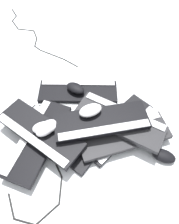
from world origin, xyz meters
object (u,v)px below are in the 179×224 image
at_px(keyboard_0, 119,128).
at_px(keyboard_7, 102,122).
at_px(mouse_1, 90,110).
at_px(mouse_2, 155,117).
at_px(keyboard_5, 38,139).
at_px(mouse_4, 164,156).
at_px(mouse_0, 76,88).
at_px(keyboard_2, 57,137).
at_px(keyboard_4, 120,120).
at_px(keyboard_6, 40,132).
at_px(mouse_6, 46,128).
at_px(mouse_3, 12,121).
at_px(keyboard_3, 124,135).
at_px(keyboard_1, 78,91).
at_px(mouse_5, 44,128).

height_order(keyboard_0, keyboard_7, keyboard_7).
bearing_deg(mouse_1, mouse_2, -16.30).
relative_size(keyboard_5, mouse_4, 4.15).
bearing_deg(keyboard_0, mouse_1, -175.46).
bearing_deg(mouse_0, keyboard_2, -72.77).
height_order(keyboard_0, mouse_1, mouse_1).
xyz_separation_m(keyboard_4, keyboard_7, (-0.08, -0.04, 0.03)).
xyz_separation_m(mouse_0, mouse_4, (0.49, -0.29, -0.03)).
relative_size(keyboard_6, mouse_0, 4.21).
height_order(mouse_1, mouse_6, mouse_1).
distance_m(keyboard_6, mouse_6, 0.05).
relative_size(keyboard_4, mouse_3, 4.22).
bearing_deg(mouse_0, keyboard_6, -84.42).
height_order(keyboard_4, mouse_1, mouse_1).
xyz_separation_m(keyboard_4, keyboard_5, (-0.36, -0.17, -0.03)).
distance_m(mouse_0, mouse_2, 0.45).
height_order(keyboard_5, mouse_2, keyboard_5).
height_order(keyboard_6, mouse_3, keyboard_6).
bearing_deg(keyboard_2, keyboard_3, 11.06).
bearing_deg(mouse_3, mouse_2, 75.37).
xyz_separation_m(keyboard_6, mouse_1, (0.22, 0.13, 0.07)).
bearing_deg(keyboard_2, mouse_1, 35.40).
distance_m(keyboard_7, mouse_2, 0.31).
xyz_separation_m(keyboard_5, keyboard_6, (0.00, 0.02, 0.03)).
bearing_deg(mouse_3, keyboard_6, 43.33).
height_order(mouse_2, mouse_4, same).
distance_m(keyboard_6, mouse_0, 0.33).
height_order(keyboard_1, keyboard_5, keyboard_5).
xyz_separation_m(keyboard_6, mouse_3, (-0.18, 0.06, -0.05)).
distance_m(keyboard_7, mouse_6, 0.26).
relative_size(keyboard_1, mouse_6, 4.19).
bearing_deg(keyboard_3, keyboard_1, 139.66).
xyz_separation_m(mouse_2, mouse_6, (-0.50, -0.23, 0.09)).
height_order(keyboard_5, keyboard_6, keyboard_6).
relative_size(keyboard_4, mouse_6, 4.22).
bearing_deg(keyboard_4, keyboard_2, -157.21).
bearing_deg(keyboard_6, keyboard_1, 72.76).
bearing_deg(keyboard_3, keyboard_2, -168.94).
bearing_deg(mouse_1, mouse_5, 176.27).
height_order(mouse_0, mouse_5, mouse_5).
bearing_deg(mouse_4, mouse_6, 11.55).
height_order(keyboard_7, mouse_5, mouse_5).
xyz_separation_m(keyboard_7, mouse_3, (-0.46, -0.04, -0.08)).
bearing_deg(keyboard_0, mouse_3, -171.55).
distance_m(keyboard_2, mouse_1, 0.22).
xyz_separation_m(keyboard_2, keyboard_4, (0.29, 0.12, 0.06)).
relative_size(keyboard_2, keyboard_4, 0.99).
relative_size(mouse_5, mouse_6, 1.00).
bearing_deg(mouse_2, mouse_4, -174.73).
bearing_deg(keyboard_2, keyboard_7, 20.45).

